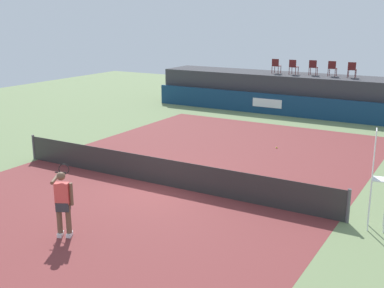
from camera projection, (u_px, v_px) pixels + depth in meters
The scene contains 15 objects.
ground_plane at pixel (205, 163), 19.19m from camera, with size 48.00×48.00×0.00m, color #6B7F51.
court_inner at pixel (163, 185), 16.69m from camera, with size 12.00×22.00×0.00m, color maroon.
sponsor_wall at pixel (294, 106), 27.80m from camera, with size 18.00×0.22×1.20m.
spectator_platform at pixel (304, 93), 29.18m from camera, with size 18.00×2.80×2.20m, color #38383D.
spectator_chair_far_left at pixel (276, 65), 29.48m from camera, with size 0.46×0.46×0.89m.
spectator_chair_left at pixel (293, 66), 28.91m from camera, with size 0.47×0.47×0.89m.
spectator_chair_center at pixel (313, 67), 28.65m from camera, with size 0.47×0.47×0.89m.
spectator_chair_right at pixel (332, 68), 28.10m from camera, with size 0.46×0.46×0.89m.
spectator_chair_far_right at pixel (352, 69), 27.43m from camera, with size 0.48×0.48×0.89m.
umpire_chair at pixel (376, 173), 12.92m from camera, with size 0.51×0.51×2.76m.
tennis_net at pixel (162, 172), 16.57m from camera, with size 12.40×0.02×0.95m, color #2D2D2D.
net_post_near at pixel (34, 147), 19.59m from camera, with size 0.10×0.10×1.00m, color #4C4C51.
net_post_far at pixel (348, 206), 13.53m from camera, with size 0.10×0.10×1.00m, color #4C4C51.
tennis_player at pixel (63, 201), 12.62m from camera, with size 1.06×1.04×1.77m.
tennis_ball at pixel (277, 148), 21.26m from camera, with size 0.07×0.07×0.07m, color #D8EA33.
Camera 1 is at (8.84, -13.11, 5.63)m, focal length 45.68 mm.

